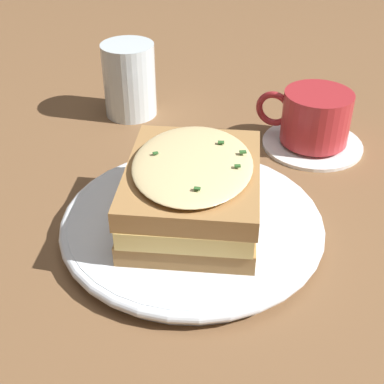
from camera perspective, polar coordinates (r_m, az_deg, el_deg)
name	(u,v)px	position (r m, az deg, el deg)	size (l,w,h in m)	color
ground_plane	(157,220)	(0.53, -3.79, -2.97)	(2.40, 2.40, 0.00)	brown
dinner_plate	(192,223)	(0.51, 0.00, -3.36)	(0.25, 0.25, 0.02)	white
sandwich	(192,190)	(0.49, 0.03, 0.25)	(0.18, 0.16, 0.07)	#A37542
teacup_with_saucer	(314,122)	(0.66, 12.89, 7.28)	(0.12, 0.12, 0.07)	white
water_glass	(129,80)	(0.71, -6.69, 11.78)	(0.07, 0.07, 0.10)	silver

